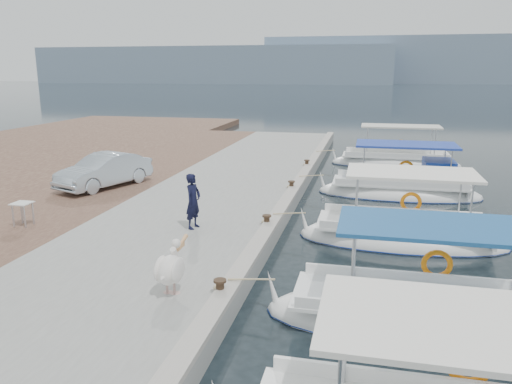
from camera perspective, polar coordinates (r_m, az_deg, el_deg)
ground at (r=14.22m, az=1.39°, el=-7.61°), size 400.00×400.00×0.00m
concrete_quay at (r=19.47m, az=-4.36°, el=-0.95°), size 6.00×40.00×0.50m
quay_curb at (r=18.78m, az=3.76°, el=-0.51°), size 0.44×40.00×0.12m
cobblestone_strip at (r=21.44m, az=-17.24°, el=-0.16°), size 4.00×40.00×0.50m
distant_hills at (r=216.18m, az=20.55°, el=13.57°), size 330.00×60.00×18.00m
fishing_caique_b at (r=11.22m, az=18.70°, el=-13.80°), size 6.67×2.23×2.83m
fishing_caique_c at (r=16.12m, az=16.31°, el=-5.09°), size 6.33×2.43×2.83m
fishing_caique_d at (r=21.93m, az=16.29°, el=0.06°), size 6.75×2.36×2.83m
fishing_caique_e at (r=28.87m, az=15.61°, el=3.17°), size 7.05×2.15×2.83m
mooring_bollards at (r=15.44m, az=1.24°, el=-3.13°), size 0.28×20.28×0.33m
pelican at (r=10.91m, az=-9.74°, el=-8.57°), size 0.49×1.41×1.11m
fisherman at (r=15.12m, az=-7.19°, el=-1.05°), size 0.53×0.69×1.68m
parked_car at (r=21.34m, az=-16.94°, el=2.36°), size 2.76×4.38×1.36m
folding_table at (r=16.92m, az=-25.13°, el=-1.79°), size 0.55×0.55×0.73m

